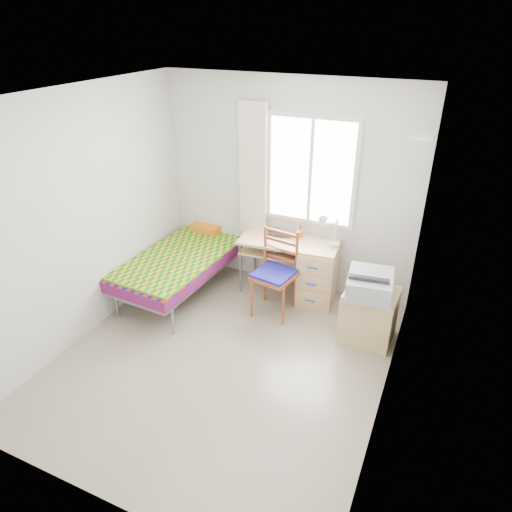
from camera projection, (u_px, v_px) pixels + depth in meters
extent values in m
plane|color=#BCAD93|center=(223.00, 358.00, 4.75)|extent=(3.50, 3.50, 0.00)
plane|color=white|center=(212.00, 97.00, 3.53)|extent=(3.50, 3.50, 0.00)
plane|color=silver|center=(287.00, 188.00, 5.55)|extent=(3.20, 0.00, 3.20)
plane|color=silver|center=(82.00, 218.00, 4.71)|extent=(0.00, 3.50, 3.50)
plane|color=silver|center=(399.00, 285.00, 3.56)|extent=(0.00, 3.50, 3.50)
cube|color=white|center=(311.00, 171.00, 5.31)|extent=(1.10, 0.04, 1.30)
cube|color=white|center=(311.00, 172.00, 5.30)|extent=(1.00, 0.02, 1.20)
cube|color=white|center=(311.00, 172.00, 5.29)|extent=(0.04, 0.02, 1.20)
cube|color=#EDE7C3|center=(253.00, 173.00, 5.57)|extent=(0.35, 0.05, 1.70)
cube|color=white|center=(423.00, 135.00, 4.33)|extent=(0.20, 0.32, 0.03)
cube|color=gray|center=(186.00, 264.00, 5.83)|extent=(1.05, 2.08, 0.06)
cube|color=red|center=(185.00, 258.00, 5.79)|extent=(1.09, 2.11, 0.14)
cube|color=gold|center=(184.00, 253.00, 5.74)|extent=(1.06, 1.98, 0.03)
cube|color=tan|center=(221.00, 217.00, 6.50)|extent=(0.97, 0.12, 0.56)
cube|color=orange|center=(209.00, 226.00, 6.32)|extent=(0.43, 0.37, 0.10)
cylinder|color=gray|center=(117.00, 305.00, 5.32)|extent=(0.04, 0.04, 0.32)
cylinder|color=gray|center=(244.00, 252.00, 6.51)|extent=(0.04, 0.04, 0.32)
cube|color=tan|center=(289.00, 241.00, 5.52)|extent=(1.24, 0.65, 0.03)
cube|color=tan|center=(318.00, 275.00, 5.56)|extent=(0.46, 0.56, 0.72)
cube|color=tan|center=(272.00, 249.00, 5.67)|extent=(0.77, 0.57, 0.02)
cylinder|color=gray|center=(240.00, 267.00, 5.72)|extent=(0.03, 0.03, 0.72)
cylinder|color=gray|center=(255.00, 252.00, 6.08)|extent=(0.03, 0.03, 0.72)
cube|color=brown|center=(274.00, 276.00, 5.27)|extent=(0.51, 0.51, 0.04)
cube|color=#1E1B97|center=(274.00, 274.00, 5.25)|extent=(0.48, 0.48, 0.04)
cube|color=brown|center=(281.00, 245.00, 5.28)|extent=(0.39, 0.10, 0.44)
cylinder|color=brown|center=(252.00, 299.00, 5.29)|extent=(0.03, 0.03, 0.49)
cylinder|color=brown|center=(296.00, 271.00, 5.35)|extent=(0.04, 0.04, 1.01)
cube|color=tan|center=(369.00, 315.00, 4.92)|extent=(0.56, 0.51, 0.59)
cube|color=tan|center=(345.00, 299.00, 4.95)|extent=(0.03, 0.45, 0.22)
cube|color=tan|center=(343.00, 318.00, 5.07)|extent=(0.03, 0.45, 0.22)
cube|color=#B0B2B8|center=(370.00, 284.00, 4.71)|extent=(0.51, 0.57, 0.21)
cube|color=black|center=(371.00, 275.00, 4.66)|extent=(0.41, 0.47, 0.02)
imported|color=black|center=(279.00, 236.00, 5.59)|extent=(0.35, 0.26, 0.02)
cylinder|color=orange|center=(300.00, 234.00, 5.57)|extent=(0.09, 0.09, 0.09)
cylinder|color=white|center=(334.00, 245.00, 5.38)|extent=(0.11, 0.11, 0.03)
cylinder|color=white|center=(335.00, 233.00, 5.30)|extent=(0.02, 0.13, 0.29)
cylinder|color=white|center=(333.00, 223.00, 5.17)|extent=(0.14, 0.26, 0.12)
cone|color=white|center=(324.00, 222.00, 5.11)|extent=(0.16, 0.17, 0.14)
imported|color=gray|center=(271.00, 248.00, 5.68)|extent=(0.25, 0.28, 0.02)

